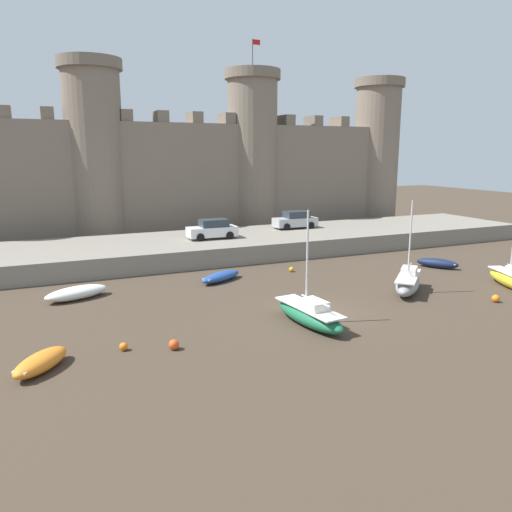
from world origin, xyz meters
TOP-DOWN VIEW (x-y plane):
  - ground_plane at (0.00, 0.00)m, footprint 160.00×160.00m
  - quay_road at (0.00, 17.21)m, footprint 60.61×10.00m
  - castle at (-0.00, 27.60)m, footprint 54.45×5.84m
  - sailboat_foreground_right at (-1.47, -1.51)m, footprint 1.93×5.29m
  - sailboat_foreground_centre at (13.98, -0.65)m, footprint 2.59×4.86m
  - rowboat_near_channel_right at (13.73, 5.60)m, footprint 2.45×3.08m
  - rowboat_near_channel_left at (-13.99, -1.84)m, footprint 2.71×2.98m
  - rowboat_midflat_left at (-2.58, 8.51)m, footprint 3.63×2.66m
  - sailboat_midflat_right at (7.11, 1.20)m, footprint 4.37×4.22m
  - rowboat_midflat_centre at (-11.85, 8.06)m, footprint 4.03×2.56m
  - mooring_buoy_off_centre at (-8.56, -1.86)m, footprint 0.47×0.47m
  - mooring_buoy_near_shore at (3.06, 8.97)m, footprint 0.37×0.37m
  - mooring_buoy_near_channel at (10.43, -2.52)m, footprint 0.45×0.45m
  - mooring_buoy_mid_mud at (-10.62, -1.07)m, footprint 0.37×0.37m
  - car_quay_east at (8.79, 19.04)m, footprint 4.13×1.94m
  - car_quay_centre_east at (-0.29, 16.75)m, footprint 4.13×1.94m

SIDE VIEW (x-z plane):
  - ground_plane at x=0.00m, z-range 0.00..0.00m
  - mooring_buoy_near_shore at x=3.06m, z-range 0.00..0.37m
  - mooring_buoy_mid_mud at x=-10.62m, z-range 0.00..0.37m
  - mooring_buoy_near_channel at x=10.43m, z-range 0.00..0.45m
  - mooring_buoy_off_centre at x=-8.56m, z-range 0.00..0.47m
  - rowboat_midflat_left at x=-2.58m, z-range 0.02..0.67m
  - rowboat_near_channel_right at x=13.73m, z-range 0.02..0.74m
  - rowboat_near_channel_left at x=-13.99m, z-range 0.02..0.76m
  - rowboat_midflat_centre at x=-11.85m, z-range 0.02..0.79m
  - sailboat_foreground_right at x=-1.47m, z-range -2.34..3.49m
  - sailboat_foreground_centre at x=13.98m, z-range -2.21..3.38m
  - sailboat_midflat_right at x=7.11m, z-range -2.24..3.53m
  - quay_road at x=0.00m, z-range 0.00..1.47m
  - car_quay_east at x=8.79m, z-range 1.44..3.06m
  - car_quay_centre_east at x=-0.29m, z-range 1.44..3.06m
  - castle at x=0.00m, z-range -2.65..17.28m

